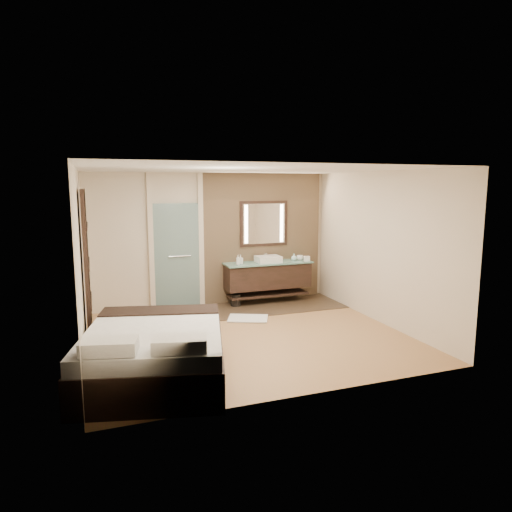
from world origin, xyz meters
name	(u,v)px	position (x,y,z in m)	size (l,w,h in m)	color
floor	(248,336)	(0.00, 0.00, 0.00)	(5.00, 5.00, 0.00)	#A07A43
tile_strip	(250,308)	(0.60, 1.60, 0.01)	(3.80, 1.30, 0.01)	#35291D
stone_wall	(263,237)	(1.10, 2.21, 1.35)	(2.60, 0.08, 2.70)	tan
vanity	(268,275)	(1.10, 1.92, 0.58)	(1.85, 0.55, 0.88)	black
mirror_unit	(264,224)	(1.10, 2.16, 1.65)	(1.06, 0.04, 0.96)	black
frosted_door	(177,251)	(-0.75, 2.20, 1.14)	(1.10, 0.12, 2.70)	#A2CDCA
shoji_partition	(87,266)	(-2.43, 0.60, 1.21)	(0.06, 1.20, 2.40)	black
bed	(155,353)	(-1.65, -1.16, 0.34)	(2.17, 2.49, 0.82)	black
bath_mat	(248,318)	(0.31, 0.89, 0.02)	(0.72, 0.50, 0.02)	silver
waste_bin	(236,300)	(0.37, 1.85, 0.13)	(0.20, 0.20, 0.25)	black
tissue_box	(307,259)	(1.92, 1.76, 0.92)	(0.12, 0.12, 0.10)	silver
soap_bottle_a	(238,260)	(0.41, 1.81, 0.97)	(0.08, 0.08, 0.20)	silver
soap_bottle_b	(240,259)	(0.49, 1.91, 0.96)	(0.08, 0.09, 0.19)	#B2B2B2
soap_bottle_c	(294,257)	(1.70, 1.91, 0.94)	(0.12, 0.12, 0.15)	silver
cup	(300,258)	(1.83, 1.91, 0.92)	(0.13, 0.13, 0.10)	white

